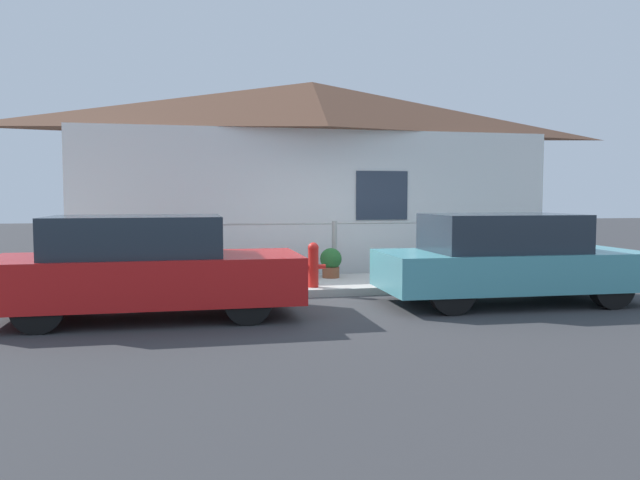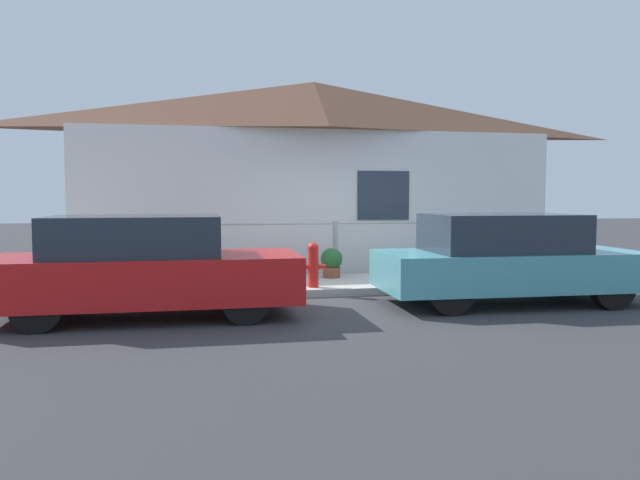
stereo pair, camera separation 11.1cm
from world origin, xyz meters
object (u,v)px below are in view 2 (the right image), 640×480
object	(u,v)px
car_right	(508,259)
fire_hydrant	(313,264)
car_left	(144,267)
potted_plant_near_hydrant	(332,262)
potted_plant_by_fence	(154,260)

from	to	relation	value
car_right	fire_hydrant	xyz separation A→B (m)	(-2.68, 1.45, -0.16)
car_left	car_right	size ratio (longest dim) A/B	1.00
car_right	car_left	bearing A→B (deg)	-178.22
fire_hydrant	potted_plant_near_hydrant	bearing A→B (deg)	62.98
fire_hydrant	potted_plant_by_fence	size ratio (longest dim) A/B	1.06
car_left	car_right	xyz separation A→B (m)	(5.24, 0.00, -0.00)
potted_plant_by_fence	car_right	bearing A→B (deg)	-24.52
car_right	fire_hydrant	bearing A→B (deg)	153.37
potted_plant_by_fence	car_left	bearing A→B (deg)	-89.84
car_left	potted_plant_near_hydrant	size ratio (longest dim) A/B	7.33
car_right	potted_plant_near_hydrant	bearing A→B (deg)	131.51
car_right	fire_hydrant	size ratio (longest dim) A/B	5.40
car_left	fire_hydrant	xyz separation A→B (m)	(2.57, 1.45, -0.17)
car_right	potted_plant_by_fence	world-z (taller)	car_right
car_right	potted_plant_by_fence	distance (m)	5.77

